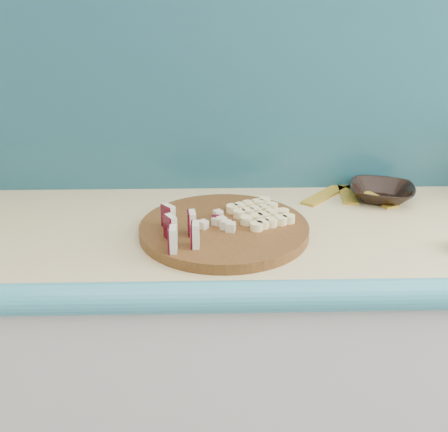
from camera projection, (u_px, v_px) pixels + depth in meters
name	position (u px, v px, depth m)	size (l,w,h in m)	color
kitchen_counter	(315.00, 378.00, 1.37)	(2.20, 0.63, 0.91)	beige
backsplash	(313.00, 100.00, 1.35)	(2.20, 0.02, 0.50)	teal
cutting_board	(224.00, 229.00, 1.15)	(0.39, 0.39, 0.02)	#43250E
apple_wedges	(179.00, 228.00, 1.06)	(0.09, 0.16, 0.05)	beige
apple_chunks	(215.00, 222.00, 1.13)	(0.07, 0.07, 0.02)	beige
banana_slices	(260.00, 213.00, 1.18)	(0.16, 0.17, 0.02)	#EDDB91
brown_bowl	(381.00, 193.00, 1.34)	(0.17, 0.17, 0.04)	black
banana_peel	(347.00, 194.00, 1.38)	(0.25, 0.22, 0.01)	gold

